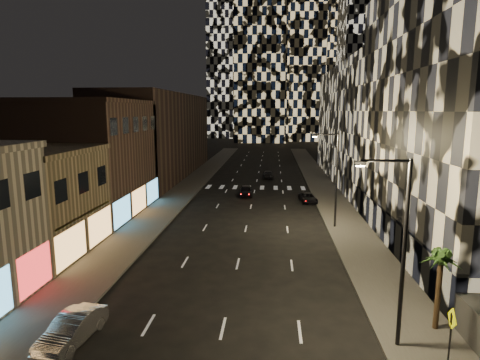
% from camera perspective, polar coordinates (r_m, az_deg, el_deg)
% --- Properties ---
extents(sidewalk_left, '(4.00, 120.00, 0.15)m').
position_cam_1_polar(sidewalk_left, '(60.59, -7.30, -0.84)').
color(sidewalk_left, '#47443F').
rests_on(sidewalk_left, ground).
extents(sidewalk_right, '(4.00, 120.00, 0.15)m').
position_cam_1_polar(sidewalk_right, '(59.77, 11.82, -1.12)').
color(sidewalk_right, '#47443F').
rests_on(sidewalk_right, ground).
extents(curb_left, '(0.20, 120.00, 0.15)m').
position_cam_1_polar(curb_left, '(60.19, -5.34, -0.88)').
color(curb_left, '#4C4C47').
rests_on(curb_left, ground).
extents(curb_right, '(0.20, 120.00, 0.15)m').
position_cam_1_polar(curb_right, '(59.54, 9.81, -1.10)').
color(curb_right, '#4C4C47').
rests_on(curb_right, ground).
extents(retail_tan, '(10.00, 10.00, 8.00)m').
position_cam_1_polar(retail_tan, '(35.86, -28.39, -3.03)').
color(retail_tan, '#8B7653').
rests_on(retail_tan, ground).
extents(retail_brown, '(10.00, 15.00, 12.00)m').
position_cam_1_polar(retail_brown, '(46.35, -20.24, 2.74)').
color(retail_brown, '#4A322A').
rests_on(retail_brown, ground).
extents(retail_filler_left, '(10.00, 40.00, 14.00)m').
position_cam_1_polar(retail_filler_left, '(71.08, -11.31, 6.25)').
color(retail_filler_left, '#4A322A').
rests_on(retail_filler_left, ground).
extents(midrise_base, '(0.60, 25.00, 3.00)m').
position_cam_1_polar(midrise_base, '(35.54, 20.67, -6.73)').
color(midrise_base, '#383838').
rests_on(midrise_base, ground).
extents(midrise_filler_right, '(16.00, 40.00, 18.00)m').
position_cam_1_polar(midrise_filler_right, '(67.58, 19.86, 7.38)').
color(midrise_filler_right, '#232326').
rests_on(midrise_filler_right, ground).
extents(tower_center_low, '(18.00, 18.00, 95.00)m').
position_cam_1_polar(tower_center_low, '(152.65, 3.11, 23.60)').
color(tower_center_low, black).
rests_on(tower_center_low, ground).
extents(streetlight_near, '(2.55, 0.25, 9.00)m').
position_cam_1_polar(streetlight_near, '(20.05, 21.73, -8.02)').
color(streetlight_near, black).
rests_on(streetlight_near, sidewalk_right).
extents(streetlight_far, '(2.55, 0.25, 9.00)m').
position_cam_1_polar(streetlight_far, '(39.13, 13.26, 0.92)').
color(streetlight_far, black).
rests_on(streetlight_far, sidewalk_right).
extents(car_silver_parked, '(2.03, 4.47, 1.42)m').
position_cam_1_polar(car_silver_parked, '(22.46, -22.79, -18.99)').
color(car_silver_parked, '#A1A1A6').
rests_on(car_silver_parked, ground).
extents(car_dark_midlane, '(1.88, 4.17, 1.39)m').
position_cam_1_polar(car_dark_midlane, '(53.47, 0.86, -1.53)').
color(car_dark_midlane, black).
rests_on(car_dark_midlane, ground).
extents(car_dark_oncoming, '(1.84, 4.36, 1.26)m').
position_cam_1_polar(car_dark_oncoming, '(67.65, 4.02, 0.81)').
color(car_dark_oncoming, black).
rests_on(car_dark_oncoming, ground).
extents(car_dark_rightlane, '(2.35, 4.25, 1.13)m').
position_cam_1_polar(car_dark_rightlane, '(50.34, 9.65, -2.54)').
color(car_dark_rightlane, black).
rests_on(car_dark_rightlane, ground).
extents(ped_sign, '(0.14, 0.97, 2.91)m').
position_cam_1_polar(ped_sign, '(20.24, 27.82, -18.13)').
color(ped_sign, black).
rests_on(ped_sign, sidewalk_right).
extents(palm_tree, '(2.18, 2.14, 4.27)m').
position_cam_1_polar(palm_tree, '(22.95, 26.66, -10.54)').
color(palm_tree, '#47331E').
rests_on(palm_tree, sidewalk_right).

